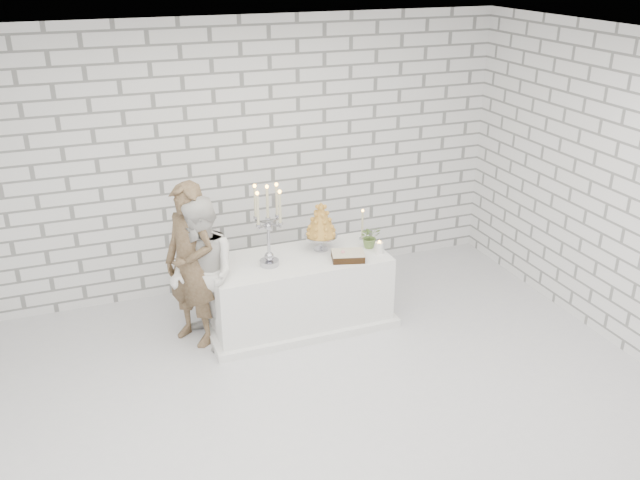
{
  "coord_description": "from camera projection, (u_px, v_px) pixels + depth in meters",
  "views": [
    {
      "loc": [
        -1.77,
        -4.46,
        3.63
      ],
      "look_at": [
        0.33,
        1.06,
        1.05
      ],
      "focal_mm": 37.83,
      "sensor_mm": 36.0,
      "label": 1
    }
  ],
  "objects": [
    {
      "name": "wall_back",
      "position": [
        245.0,
        158.0,
        7.39
      ],
      "size": [
        6.0,
        0.01,
        3.0
      ],
      "primitive_type": "cube",
      "color": "white",
      "rests_on": "ground"
    },
    {
      "name": "croquembouche",
      "position": [
        321.0,
        226.0,
        6.86
      ],
      "size": [
        0.43,
        0.43,
        0.53
      ],
      "primitive_type": null,
      "rotation": [
        0.0,
        0.0,
        -0.3
      ],
      "color": "#B77D2C",
      "rests_on": "cake_table"
    },
    {
      "name": "groom",
      "position": [
        191.0,
        265.0,
        6.46
      ],
      "size": [
        0.67,
        0.72,
        1.65
      ],
      "primitive_type": "imported",
      "rotation": [
        0.0,
        0.0,
        -0.97
      ],
      "color": "brown",
      "rests_on": "ground"
    },
    {
      "name": "cake_table",
      "position": [
        299.0,
        291.0,
        6.94
      ],
      "size": [
        1.8,
        0.8,
        0.75
      ],
      "primitive_type": "cube",
      "color": "white",
      "rests_on": "ground"
    },
    {
      "name": "bride",
      "position": [
        203.0,
        274.0,
        6.41
      ],
      "size": [
        0.76,
        0.87,
        1.53
      ],
      "primitive_type": "imported",
      "rotation": [
        0.0,
        0.0,
        -1.3
      ],
      "color": "white",
      "rests_on": "ground"
    },
    {
      "name": "ceiling",
      "position": [
        330.0,
        46.0,
        4.65
      ],
      "size": [
        6.0,
        5.0,
        0.01
      ],
      "primitive_type": "cube",
      "color": "white",
      "rests_on": "ground"
    },
    {
      "name": "extra_taper",
      "position": [
        362.0,
        226.0,
        7.15
      ],
      "size": [
        0.07,
        0.07,
        0.32
      ],
      "primitive_type": "cylinder",
      "rotation": [
        0.0,
        0.0,
        0.13
      ],
      "color": "beige",
      "rests_on": "cake_table"
    },
    {
      "name": "ground",
      "position": [
        328.0,
        402.0,
        5.85
      ],
      "size": [
        6.0,
        5.0,
        0.01
      ],
      "primitive_type": "cube",
      "color": "silver",
      "rests_on": "ground"
    },
    {
      "name": "wall_right",
      "position": [
        630.0,
        197.0,
        6.23
      ],
      "size": [
        0.01,
        5.0,
        3.0
      ],
      "primitive_type": "cube",
      "color": "white",
      "rests_on": "ground"
    },
    {
      "name": "chocolate_cake",
      "position": [
        348.0,
        256.0,
        6.73
      ],
      "size": [
        0.37,
        0.31,
        0.08
      ],
      "primitive_type": "cube",
      "rotation": [
        0.0,
        0.0,
        -0.28
      ],
      "color": "black",
      "rests_on": "cake_table"
    },
    {
      "name": "candelabra",
      "position": [
        268.0,
        226.0,
        6.46
      ],
      "size": [
        0.39,
        0.39,
        0.83
      ],
      "primitive_type": null,
      "rotation": [
        0.0,
        0.0,
        -0.16
      ],
      "color": "#A2A1AC",
      "rests_on": "cake_table"
    },
    {
      "name": "flowers",
      "position": [
        370.0,
        237.0,
        6.98
      ],
      "size": [
        0.22,
        0.2,
        0.24
      ],
      "primitive_type": "imported",
      "rotation": [
        0.0,
        0.0,
        -0.05
      ],
      "color": "#50733A",
      "rests_on": "cake_table"
    },
    {
      "name": "wall_front",
      "position": [
        527.0,
        450.0,
        3.11
      ],
      "size": [
        6.0,
        0.01,
        3.0
      ],
      "primitive_type": "cube",
      "color": "white",
      "rests_on": "ground"
    },
    {
      "name": "pillar_candle",
      "position": [
        379.0,
        248.0,
        6.86
      ],
      "size": [
        0.1,
        0.1,
        0.12
      ],
      "primitive_type": "cylinder",
      "rotation": [
        0.0,
        0.0,
        0.27
      ],
      "color": "white",
      "rests_on": "cake_table"
    }
  ]
}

